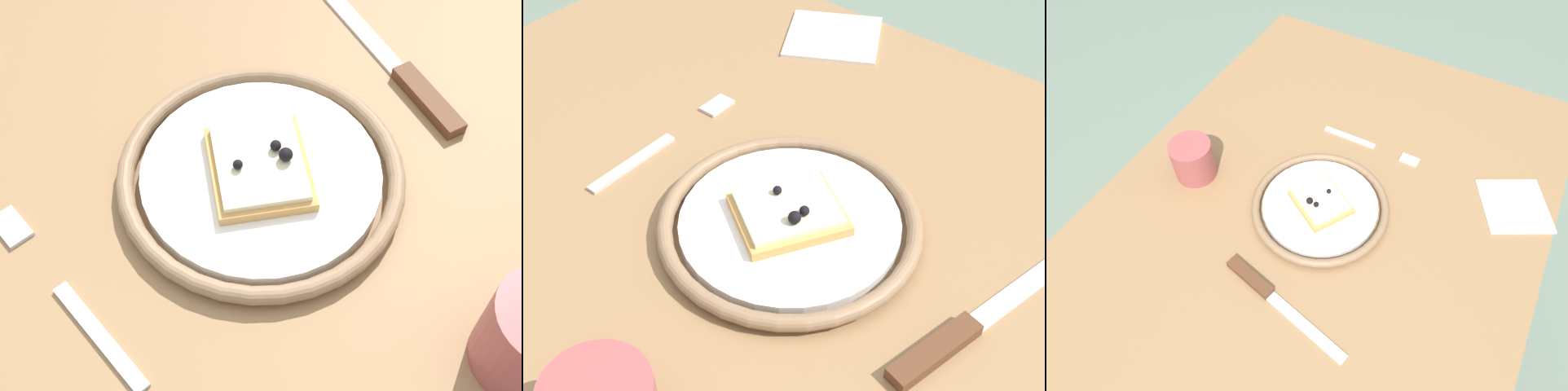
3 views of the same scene
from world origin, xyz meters
TOP-DOWN VIEW (x-y plane):
  - dining_table at (0.00, 0.00)m, footprint 1.00×0.76m
  - plate at (0.01, -0.00)m, footprint 0.25×0.25m
  - pizza_slice_near at (0.01, -0.00)m, footprint 0.12×0.12m
  - knife at (0.19, -0.00)m, footprint 0.07×0.24m
  - fork at (-0.18, 0.02)m, footprint 0.02×0.20m
  - napkin at (-0.16, 0.30)m, footprint 0.16×0.16m

SIDE VIEW (x-z plane):
  - dining_table at x=0.00m, z-range 0.27..0.98m
  - fork at x=-0.18m, z-range 0.71..0.71m
  - napkin at x=-0.16m, z-range 0.71..0.71m
  - knife at x=0.19m, z-range 0.71..0.72m
  - plate at x=0.01m, z-range 0.71..0.73m
  - pizza_slice_near at x=0.01m, z-range 0.72..0.75m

